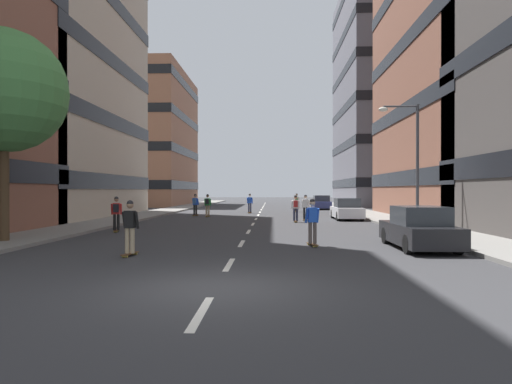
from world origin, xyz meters
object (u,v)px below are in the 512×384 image
at_px(parked_car_near, 321,203).
at_px(skater_2, 195,203).
at_px(skater_5, 130,225).
at_px(skater_6, 312,220).
at_px(skater_1, 297,201).
at_px(parked_car_mid, 347,210).
at_px(streetlamp_right, 410,152).
at_px(skater_4, 250,202).
at_px(parked_car_far, 419,229).
at_px(skater_7, 296,207).
at_px(skater_0, 116,212).
at_px(skater_3, 305,206).
at_px(street_tree_near, 4,91).
at_px(skater_8, 208,204).

relative_size(parked_car_near, skater_2, 2.47).
relative_size(skater_5, skater_6, 1.00).
bearing_deg(skater_1, parked_car_mid, -75.43).
xyz_separation_m(streetlamp_right, skater_4, (-9.40, 16.58, -3.15)).
xyz_separation_m(parked_car_far, skater_2, (-11.51, 19.82, 0.32)).
bearing_deg(skater_7, skater_0, -142.72).
relative_size(parked_car_far, skater_5, 2.47).
xyz_separation_m(parked_car_far, skater_3, (-2.99, 14.81, 0.29)).
bearing_deg(skater_0, skater_4, 72.81).
height_order(skater_1, skater_5, same).
height_order(parked_car_mid, skater_3, skater_3).
relative_size(parked_car_far, skater_3, 2.47).
height_order(street_tree_near, skater_2, street_tree_near).
xyz_separation_m(skater_4, skater_7, (3.57, -11.44, 0.03)).
distance_m(parked_car_near, skater_5, 36.32).
height_order(streetlamp_right, skater_3, streetlamp_right).
bearing_deg(streetlamp_right, skater_5, -139.67).
distance_m(skater_0, skater_4, 19.39).
relative_size(skater_3, skater_4, 1.00).
bearing_deg(parked_car_mid, skater_4, 130.51).
relative_size(street_tree_near, skater_7, 4.61).
distance_m(skater_5, skater_6, 6.63).
bearing_deg(streetlamp_right, parked_car_near, 94.73).
distance_m(parked_car_mid, street_tree_near, 22.37).
relative_size(skater_0, skater_2, 1.00).
bearing_deg(streetlamp_right, skater_0, -172.66).
bearing_deg(skater_4, skater_3, -65.75).
distance_m(skater_4, skater_5, 26.74).
relative_size(parked_car_near, parked_car_far, 1.00).
height_order(streetlamp_right, skater_7, streetlamp_right).
relative_size(skater_7, skater_8, 1.00).
xyz_separation_m(skater_7, skater_8, (-6.60, 5.81, 0.00)).
distance_m(skater_2, skater_3, 9.88).
relative_size(streetlamp_right, skater_5, 3.65).
distance_m(streetlamp_right, skater_4, 19.31).
bearing_deg(skater_4, skater_1, 32.51).
xyz_separation_m(street_tree_near, skater_8, (5.30, 18.04, -4.92)).
distance_m(skater_4, skater_8, 6.39).
height_order(parked_car_near, skater_3, skater_3).
bearing_deg(parked_car_near, skater_2, -131.56).
xyz_separation_m(skater_6, skater_7, (-0.01, 12.42, 0.03)).
xyz_separation_m(skater_0, skater_1, (10.11, 21.31, 0.00)).
distance_m(streetlamp_right, skater_0, 15.57).
xyz_separation_m(parked_car_near, skater_1, (-2.96, -5.56, 0.32)).
distance_m(skater_0, skater_3, 13.43).
bearing_deg(skater_6, skater_7, 90.05).
relative_size(streetlamp_right, skater_0, 3.65).
bearing_deg(street_tree_near, skater_2, 77.70).
bearing_deg(skater_7, skater_4, 107.34).
xyz_separation_m(parked_car_far, street_tree_near, (-15.66, 0.77, 5.24)).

